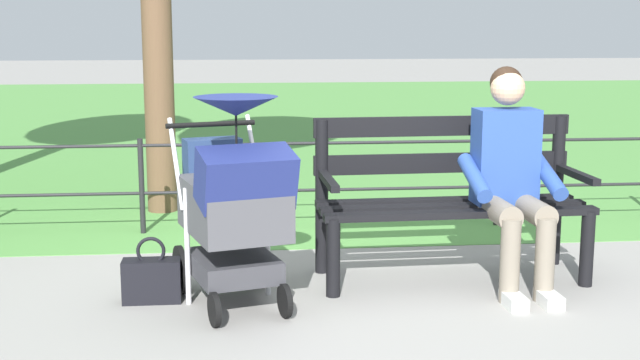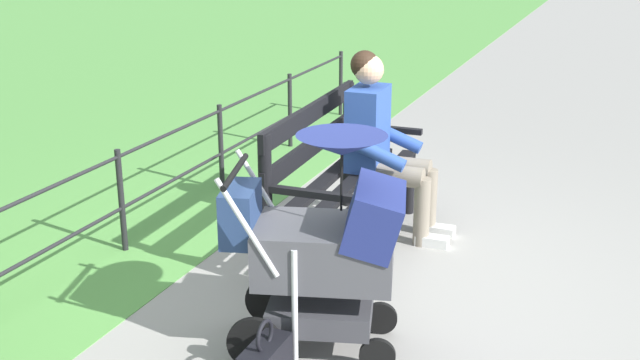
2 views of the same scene
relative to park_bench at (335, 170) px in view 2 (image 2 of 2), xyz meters
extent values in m
plane|color=gray|center=(0.63, 0.12, -0.53)|extent=(60.00, 60.00, 0.00)
cube|color=black|center=(0.00, -0.06, -0.08)|extent=(1.60, 0.15, 0.04)
cube|color=black|center=(0.00, 0.12, -0.08)|extent=(1.60, 0.15, 0.04)
cube|color=black|center=(-0.01, 0.29, -0.08)|extent=(1.60, 0.15, 0.04)
cube|color=black|center=(0.01, -0.16, 0.14)|extent=(1.60, 0.09, 0.12)
cube|color=black|center=(0.01, -0.16, 0.37)|extent=(1.60, 0.09, 0.12)
cylinder|color=black|center=(-0.76, 0.29, -0.30)|extent=(0.08, 0.08, 0.45)
cylinder|color=black|center=(-0.74, -0.19, -0.05)|extent=(0.08, 0.08, 0.95)
cube|color=black|center=(-0.75, 0.09, 0.10)|extent=(0.07, 0.56, 0.04)
cylinder|color=black|center=(0.74, 0.34, -0.30)|extent=(0.08, 0.08, 0.45)
cylinder|color=black|center=(0.76, -0.14, -0.05)|extent=(0.08, 0.08, 0.95)
cube|color=black|center=(0.75, 0.14, 0.10)|extent=(0.07, 0.56, 0.04)
cylinder|color=slate|center=(-0.41, 0.33, -0.06)|extent=(0.15, 0.40, 0.14)
cylinder|color=slate|center=(-0.21, 0.34, -0.06)|extent=(0.15, 0.40, 0.14)
cylinder|color=slate|center=(-0.42, 0.53, -0.29)|extent=(0.11, 0.11, 0.47)
cylinder|color=slate|center=(-0.22, 0.54, -0.29)|extent=(0.11, 0.11, 0.47)
cube|color=silver|center=(-0.42, 0.61, -0.49)|extent=(0.11, 0.22, 0.07)
cube|color=silver|center=(-0.22, 0.62, -0.49)|extent=(0.11, 0.22, 0.07)
cube|color=#284793|center=(-0.30, 0.12, 0.22)|extent=(0.37, 0.23, 0.56)
cylinder|color=#284793|center=(-0.53, 0.23, 0.12)|extent=(0.10, 0.43, 0.23)
cylinder|color=#284793|center=(-0.09, 0.24, 0.12)|extent=(0.10, 0.43, 0.23)
sphere|color=tan|center=(-0.30, 0.12, 0.62)|extent=(0.20, 0.20, 0.20)
sphere|color=black|center=(-0.30, 0.09, 0.65)|extent=(0.19, 0.19, 0.19)
cylinder|color=black|center=(1.16, 0.08, -0.39)|extent=(0.11, 0.28, 0.28)
cylinder|color=black|center=(1.60, 0.21, -0.39)|extent=(0.11, 0.28, 0.28)
cylinder|color=black|center=(1.03, 0.67, -0.44)|extent=(0.08, 0.18, 0.18)
cylinder|color=black|center=(1.39, 0.77, -0.44)|extent=(0.08, 0.18, 0.18)
cube|color=#38383D|center=(1.30, 0.43, -0.31)|extent=(0.55, 0.62, 0.12)
cylinder|color=silver|center=(1.10, 0.27, -0.20)|extent=(0.03, 0.03, 0.65)
cylinder|color=silver|center=(1.54, 0.40, -0.20)|extent=(0.03, 0.03, 0.65)
cube|color=#47474C|center=(1.29, 0.45, 0.02)|extent=(0.63, 0.78, 0.28)
cube|color=navy|center=(1.22, 0.68, 0.22)|extent=(0.55, 0.43, 0.33)
cylinder|color=black|center=(1.41, 0.03, 0.42)|extent=(0.51, 0.17, 0.03)
cylinder|color=silver|center=(1.16, 0.06, 0.22)|extent=(0.11, 0.29, 0.49)
cylinder|color=silver|center=(1.61, 0.19, 0.22)|extent=(0.11, 0.29, 0.49)
cone|color=navy|center=(1.27, 0.53, 0.57)|extent=(0.54, 0.54, 0.10)
cylinder|color=black|center=(1.27, 0.53, 0.39)|extent=(0.01, 0.01, 0.30)
cube|color=navy|center=(1.41, 0.05, 0.20)|extent=(0.35, 0.24, 0.28)
torus|color=black|center=(1.75, 0.34, -0.24)|extent=(0.16, 0.02, 0.16)
cylinder|color=black|center=(-3.34, -1.25, -0.18)|extent=(0.04, 0.04, 0.70)
cylinder|color=black|center=(-2.01, -1.25, -0.18)|extent=(0.04, 0.04, 0.70)
cylinder|color=black|center=(-0.69, -1.25, -0.18)|extent=(0.04, 0.04, 0.70)
cylinder|color=black|center=(0.63, -1.25, -0.18)|extent=(0.04, 0.04, 0.70)
cylinder|color=black|center=(0.63, -1.25, 0.12)|extent=(7.95, 0.02, 0.02)
cylinder|color=black|center=(0.63, -1.25, -0.23)|extent=(7.95, 0.02, 0.02)
camera|label=1|loc=(1.27, 5.00, 1.01)|focal=48.56mm
camera|label=2|loc=(4.70, 1.84, 1.65)|focal=45.30mm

